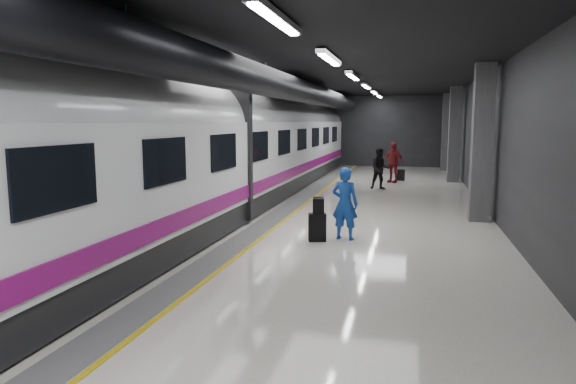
# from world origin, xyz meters

# --- Properties ---
(ground) EXTENTS (40.00, 40.00, 0.00)m
(ground) POSITION_xyz_m (0.00, 0.00, 0.00)
(ground) COLOR white
(ground) RESTS_ON ground
(platform_hall) EXTENTS (10.02, 40.02, 4.51)m
(platform_hall) POSITION_xyz_m (-0.29, 0.96, 3.54)
(platform_hall) COLOR black
(platform_hall) RESTS_ON ground
(train) EXTENTS (3.05, 38.00, 4.05)m
(train) POSITION_xyz_m (-3.25, -0.00, 2.07)
(train) COLOR black
(train) RESTS_ON ground
(traveler_main) EXTENTS (0.71, 0.53, 1.78)m
(traveler_main) POSITION_xyz_m (1.07, -1.32, 0.89)
(traveler_main) COLOR blue
(traveler_main) RESTS_ON ground
(suitcase_main) EXTENTS (0.47, 0.37, 0.68)m
(suitcase_main) POSITION_xyz_m (0.45, -1.65, 0.34)
(suitcase_main) COLOR black
(suitcase_main) RESTS_ON ground
(shoulder_bag) EXTENTS (0.29, 0.19, 0.36)m
(shoulder_bag) POSITION_xyz_m (0.47, -1.65, 0.86)
(shoulder_bag) COLOR black
(shoulder_bag) RESTS_ON suitcase_main
(traveler_far_a) EXTENTS (0.97, 0.83, 1.74)m
(traveler_far_a) POSITION_xyz_m (1.32, 8.46, 0.87)
(traveler_far_a) COLOR black
(traveler_far_a) RESTS_ON ground
(traveler_far_b) EXTENTS (1.21, 0.93, 1.91)m
(traveler_far_b) POSITION_xyz_m (1.75, 11.01, 0.96)
(traveler_far_b) COLOR maroon
(traveler_far_b) RESTS_ON ground
(suitcase_far) EXTENTS (0.37, 0.24, 0.54)m
(suitcase_far) POSITION_xyz_m (2.12, 11.94, 0.27)
(suitcase_far) COLOR black
(suitcase_far) RESTS_ON ground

